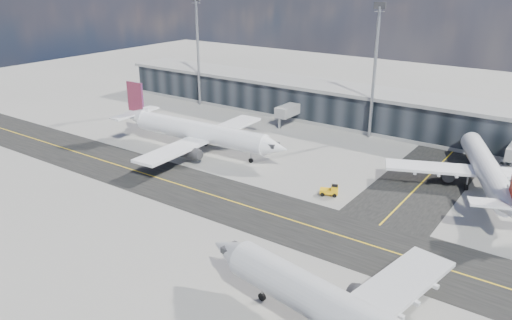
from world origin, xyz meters
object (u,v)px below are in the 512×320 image
at_px(airliner_redtail, 487,170).
at_px(baggage_tug, 331,190).
at_px(airliner_af, 197,132).
at_px(service_van, 505,166).

height_order(airliner_redtail, baggage_tug, airliner_redtail).
relative_size(airliner_af, baggage_tug, 12.71).
height_order(airliner_af, baggage_tug, airliner_af).
bearing_deg(airliner_af, airliner_redtail, 100.93).
relative_size(airliner_redtail, baggage_tug, 11.27).
xyz_separation_m(airliner_redtail, service_van, (1.02, 12.13, -2.95)).
distance_m(airliner_af, airliner_redtail, 54.38).
bearing_deg(airliner_af, baggage_tug, 80.44).
bearing_deg(baggage_tug, service_van, 121.50).
distance_m(airliner_redtail, baggage_tug, 26.38).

